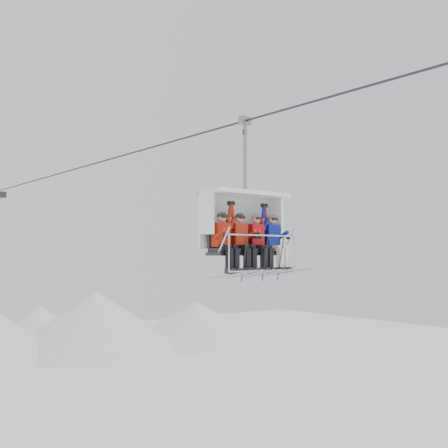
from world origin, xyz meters
TOP-DOWN VIEW (x-y plane):
  - haul_cable at (0.00, 0.00)m, footprint 0.06×50.00m
  - chairlift_carrier at (0.00, -0.75)m, footprint 2.37×1.17m
  - skier_far_left at (-0.83, -1.05)m, footprint 0.41×1.69m
  - skier_center_left at (-0.26, -1.05)m, footprint 0.41×1.69m
  - skier_center_right at (0.29, -1.05)m, footprint 0.41×1.69m
  - skier_far_right at (0.86, -1.05)m, footprint 0.41×1.69m

SIDE VIEW (x-z plane):
  - skier_far_left at x=-0.83m, z-range 9.40..11.02m
  - skier_center_left at x=-0.26m, z-range 9.40..11.02m
  - skier_center_right at x=0.29m, z-range 9.40..11.02m
  - skier_far_right at x=0.86m, z-range 9.40..11.02m
  - chairlift_carrier at x=0.00m, z-range 8.68..12.66m
  - haul_cable at x=0.00m, z-range 13.27..13.33m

